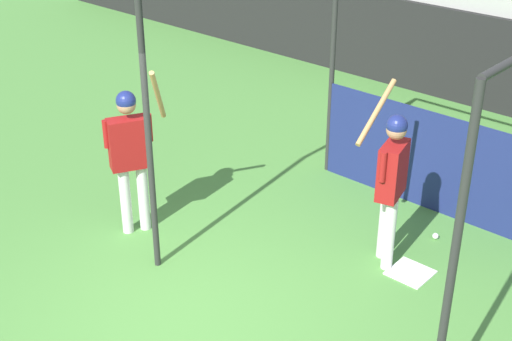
# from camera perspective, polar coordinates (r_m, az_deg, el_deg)

# --- Properties ---
(ground_plane) EXTENTS (60.00, 60.00, 0.00)m
(ground_plane) POSITION_cam_1_polar(r_m,az_deg,el_deg) (7.41, -5.60, -11.86)
(ground_plane) COLOR #477F38
(outfield_wall) EXTENTS (24.00, 0.12, 1.59)m
(outfield_wall) POSITION_cam_1_polar(r_m,az_deg,el_deg) (12.57, 19.65, 7.66)
(outfield_wall) COLOR black
(outfield_wall) RESTS_ON ground
(batting_cage) EXTENTS (3.55, 3.28, 3.09)m
(batting_cage) POSITION_cam_1_polar(r_m,az_deg,el_deg) (8.46, 13.13, 2.95)
(batting_cage) COLOR #282828
(batting_cage) RESTS_ON ground
(home_plate) EXTENTS (0.44, 0.44, 0.02)m
(home_plate) POSITION_cam_1_polar(r_m,az_deg,el_deg) (8.21, 12.25, -7.99)
(home_plate) COLOR white
(home_plate) RESTS_ON ground
(player_batter) EXTENTS (0.60, 0.85, 1.97)m
(player_batter) POSITION_cam_1_polar(r_m,az_deg,el_deg) (7.81, 10.78, -0.40)
(player_batter) COLOR silver
(player_batter) RESTS_ON ground
(player_waiting) EXTENTS (0.57, 0.82, 2.09)m
(player_waiting) POSITION_cam_1_polar(r_m,az_deg,el_deg) (8.41, -9.98, 1.77)
(player_waiting) COLOR silver
(player_waiting) RESTS_ON ground
(baseball) EXTENTS (0.07, 0.07, 0.07)m
(baseball) POSITION_cam_1_polar(r_m,az_deg,el_deg) (8.88, 14.17, -5.11)
(baseball) COLOR white
(baseball) RESTS_ON ground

